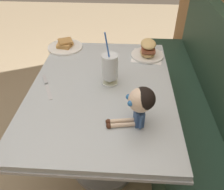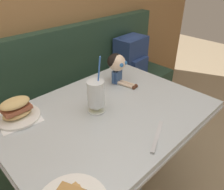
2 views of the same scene
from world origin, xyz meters
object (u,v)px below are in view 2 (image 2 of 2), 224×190
(milkshake_glass, at_px, (96,95))
(sandwich_plate, at_px, (17,111))
(seated_doll, at_px, (117,64))
(butter_knife, at_px, (155,141))
(backpack, at_px, (131,55))

(milkshake_glass, distance_m, sandwich_plate, 0.41)
(milkshake_glass, relative_size, seated_doll, 1.39)
(butter_knife, height_order, seated_doll, seated_doll)
(sandwich_plate, height_order, backpack, sandwich_plate)
(sandwich_plate, bearing_deg, butter_knife, -59.17)
(butter_knife, relative_size, seated_doll, 0.98)
(milkshake_glass, height_order, sandwich_plate, milkshake_glass)
(milkshake_glass, relative_size, sandwich_plate, 1.39)
(sandwich_plate, relative_size, backpack, 0.56)
(sandwich_plate, bearing_deg, backpack, 14.45)
(butter_knife, xyz_separation_m, seated_doll, (0.29, 0.52, 0.12))
(backpack, bearing_deg, seated_doll, -146.67)
(sandwich_plate, distance_m, seated_doll, 0.66)
(milkshake_glass, xyz_separation_m, butter_knife, (0.03, -0.37, -0.10))
(backpack, bearing_deg, sandwich_plate, -165.55)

